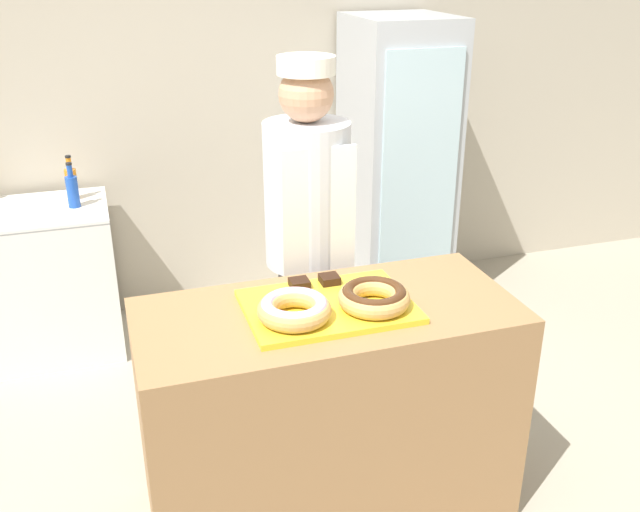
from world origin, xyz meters
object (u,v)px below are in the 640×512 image
baker_person (308,245)px  beverage_fridge (396,167)px  brownie_back_right (329,279)px  donut_chocolate_glaze (374,296)px  serving_tray (328,306)px  bottle_blue (72,190)px  bottle_orange (72,183)px  donut_light_glaze (294,308)px  brownie_back_left (299,283)px  chest_freezer (38,281)px

baker_person → beverage_fridge: bearing=50.5°
brownie_back_right → baker_person: bearing=84.8°
brownie_back_right → donut_chocolate_glaze: bearing=-69.7°
serving_tray → beverage_fridge: beverage_fridge is taller
brownie_back_right → bottle_blue: bearing=122.5°
serving_tray → brownie_back_right: brownie_back_right is taller
donut_chocolate_glaze → bottle_orange: bearing=119.2°
baker_person → bottle_orange: 1.62m
donut_chocolate_glaze → beverage_fridge: beverage_fridge is taller
donut_light_glaze → brownie_back_left: donut_light_glaze is taller
brownie_back_left → chest_freezer: 2.00m
donut_light_glaze → bottle_orange: bottle_orange is taller
beverage_fridge → chest_freezer: bearing=179.8°
baker_person → beverage_fridge: 1.47m
donut_chocolate_glaze → brownie_back_right: donut_chocolate_glaze is taller
donut_light_glaze → beverage_fridge: bearing=56.6°
bottle_orange → baker_person: bearing=-50.7°
serving_tray → bottle_blue: (-0.92, 1.71, 0.02)m
brownie_back_right → bottle_blue: bottle_blue is taller
brownie_back_right → brownie_back_left: bearing=180.0°
brownie_back_left → bottle_orange: (-0.86, 1.68, -0.01)m
serving_tray → donut_chocolate_glaze: size_ratio=2.31×
serving_tray → brownie_back_left: bearing=110.2°
donut_light_glaze → bottle_blue: bottle_blue is taller
donut_chocolate_glaze → bottle_blue: bearing=120.9°
serving_tray → chest_freezer: serving_tray is taller
beverage_fridge → serving_tray: bearing=-120.9°
donut_chocolate_glaze → chest_freezer: size_ratio=0.31×
beverage_fridge → bottle_blue: bearing=-179.5°
serving_tray → baker_person: 0.61m
serving_tray → baker_person: baker_person is taller
serving_tray → bottle_orange: 2.07m
brownie_back_right → beverage_fridge: 1.84m
brownie_back_left → beverage_fridge: bearing=54.8°
donut_chocolate_glaze → chest_freezer: (-1.34, 1.82, -0.57)m
donut_chocolate_glaze → brownie_back_right: size_ratio=3.62×
bottle_orange → serving_tray: bearing=-63.5°
beverage_fridge → bottle_orange: bearing=176.5°
brownie_back_left → brownie_back_right: 0.13m
brownie_back_right → bottle_blue: (-0.98, 1.54, -0.01)m
baker_person → chest_freezer: 1.79m
brownie_back_left → beverage_fridge: size_ratio=0.04×
donut_light_glaze → bottle_orange: size_ratio=1.05×
serving_tray → brownie_back_right: bearing=69.8°
beverage_fridge → brownie_back_left: bearing=-125.2°
serving_tray → chest_freezer: bearing=124.2°
brownie_back_right → bottle_blue: size_ratio=0.30×
brownie_back_left → chest_freezer: bearing=125.5°
bottle_orange → brownie_back_right: bearing=-59.6°
bottle_blue → donut_chocolate_glaze: bearing=-59.1°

